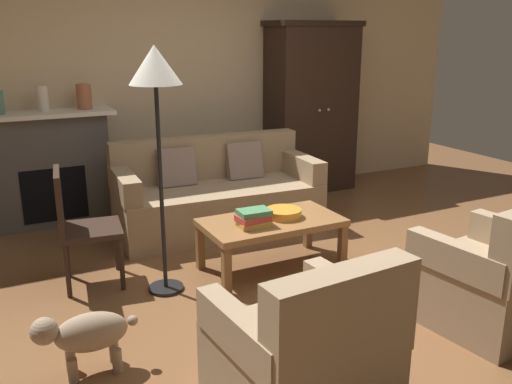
{
  "coord_description": "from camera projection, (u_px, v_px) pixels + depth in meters",
  "views": [
    {
      "loc": [
        -2.13,
        -3.29,
        1.85
      ],
      "look_at": [
        -0.11,
        0.69,
        0.55
      ],
      "focal_mm": 38.71,
      "sensor_mm": 36.0,
      "label": 1
    }
  ],
  "objects": [
    {
      "name": "ground_plane",
      "position": [
        309.0,
        281.0,
        4.26
      ],
      "size": [
        9.6,
        9.6,
        0.0
      ],
      "primitive_type": "plane",
      "color": "brown"
    },
    {
      "name": "armchair_near_right",
      "position": [
        493.0,
        280.0,
        3.55
      ],
      "size": [
        0.86,
        0.85,
        0.88
      ],
      "color": "#997F60",
      "rests_on": "ground"
    },
    {
      "name": "mantel_vase_cream",
      "position": [
        43.0,
        99.0,
        5.18
      ],
      "size": [
        0.11,
        0.11,
        0.25
      ],
      "primitive_type": "cylinder",
      "color": "beige",
      "rests_on": "fireplace"
    },
    {
      "name": "dog",
      "position": [
        85.0,
        334.0,
        3.05
      ],
      "size": [
        0.57,
        0.23,
        0.39
      ],
      "color": "gray",
      "rests_on": "ground"
    },
    {
      "name": "side_chair_wooden",
      "position": [
        77.0,
        221.0,
        4.06
      ],
      "size": [
        0.49,
        0.49,
        0.9
      ],
      "color": "black",
      "rests_on": "ground"
    },
    {
      "name": "armoire",
      "position": [
        311.0,
        108.0,
        6.49
      ],
      "size": [
        1.06,
        0.57,
        1.97
      ],
      "color": "black",
      "rests_on": "ground"
    },
    {
      "name": "back_wall",
      "position": [
        188.0,
        74.0,
        6.05
      ],
      "size": [
        7.2,
        0.1,
        2.8
      ],
      "primitive_type": "cube",
      "color": "beige",
      "rests_on": "ground"
    },
    {
      "name": "couch",
      "position": [
        216.0,
        196.0,
        5.33
      ],
      "size": [
        1.96,
        0.96,
        0.86
      ],
      "color": "#937A5B",
      "rests_on": "ground"
    },
    {
      "name": "fireplace",
      "position": [
        50.0,
        168.0,
        5.39
      ],
      "size": [
        1.26,
        0.48,
        1.12
      ],
      "color": "#4C4947",
      "rests_on": "ground"
    },
    {
      "name": "armchair_near_left",
      "position": [
        305.0,
        357.0,
        2.7
      ],
      "size": [
        0.83,
        0.82,
        0.88
      ],
      "color": "#997F60",
      "rests_on": "ground"
    },
    {
      "name": "book_stack",
      "position": [
        254.0,
        218.0,
        4.19
      ],
      "size": [
        0.26,
        0.19,
        0.13
      ],
      "color": "gold",
      "rests_on": "coffee_table"
    },
    {
      "name": "floor_lamp",
      "position": [
        156.0,
        81.0,
        3.69
      ],
      "size": [
        0.36,
        0.36,
        1.77
      ],
      "color": "black",
      "rests_on": "ground"
    },
    {
      "name": "mantel_vase_terracotta",
      "position": [
        84.0,
        97.0,
        5.35
      ],
      "size": [
        0.14,
        0.14,
        0.24
      ],
      "primitive_type": "cylinder",
      "color": "#A86042",
      "rests_on": "fireplace"
    },
    {
      "name": "coffee_table",
      "position": [
        272.0,
        226.0,
        4.38
      ],
      "size": [
        1.1,
        0.6,
        0.42
      ],
      "color": "olive",
      "rests_on": "ground"
    },
    {
      "name": "fruit_bowl",
      "position": [
        283.0,
        213.0,
        4.41
      ],
      "size": [
        0.29,
        0.29,
        0.07
      ],
      "primitive_type": "cylinder",
      "color": "orange",
      "rests_on": "coffee_table"
    }
  ]
}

